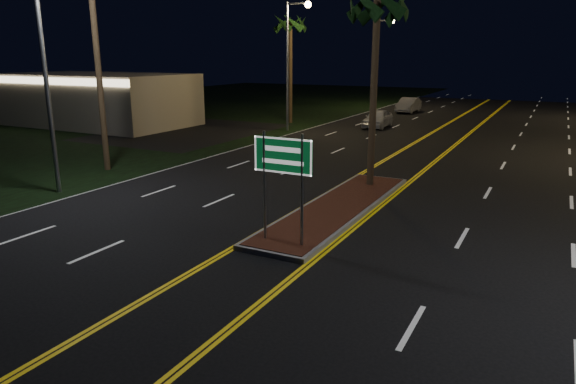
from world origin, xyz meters
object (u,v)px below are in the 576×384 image
Objects in this scene: streetlight_left_mid at (292,51)px; palm_median at (377,5)px; car_near at (378,117)px; commercial_building at (97,99)px; median_island at (338,207)px; streetlight_left_near at (49,48)px; streetlight_left_far at (380,53)px; palm_left_far at (291,24)px; highway_sign at (283,166)px; car_far at (408,104)px.

streetlight_left_mid reaches higher than palm_median.
car_near is at bearing 43.10° from streetlight_left_mid.
commercial_building is 28.18m from palm_median.
streetlight_left_near reaches higher than median_island.
median_island is at bearing -77.65° from car_near.
palm_median reaches higher than median_island.
palm_left_far is at bearing -97.78° from streetlight_left_far.
highway_sign is 0.36× the size of streetlight_left_far.
streetlight_left_far reaches higher than car_near.
palm_median is 1.72× the size of car_near.
median_island is 1.14× the size of streetlight_left_far.
median_island is 2.08× the size of car_far.
palm_median is (10.61, 6.50, 1.62)m from streetlight_left_near.
palm_left_far is 10.02m from car_near.
streetlight_left_far is (-10.61, 41.20, 3.25)m from highway_sign.
streetlight_left_near is 1.00× the size of streetlight_left_mid.
palm_left_far is at bearing 95.21° from streetlight_left_near.
car_far is at bearing 99.55° from highway_sign.
car_far is (4.27, -3.52, -4.84)m from streetlight_left_far.
car_near is 0.98× the size of car_far.
palm_left_far is (-2.19, 24.00, 2.09)m from streetlight_left_near.
palm_left_far is (-12.80, 25.20, 5.34)m from highway_sign.
streetlight_left_near is at bearing -90.00° from streetlight_left_mid.
car_near is (-5.60, 18.19, -6.47)m from palm_median.
car_far is (4.27, 16.48, -4.84)m from streetlight_left_mid.
streetlight_left_mid reaches higher than palm_left_far.
palm_left_far is 1.79× the size of car_far.
streetlight_left_mid reaches higher than highway_sign.
streetlight_left_far is at bearing 106.00° from median_island.
streetlight_left_mid and streetlight_left_far have the same top height.
car_far reaches higher than median_island.
palm_median is (10.61, -33.50, 1.62)m from streetlight_left_far.
palm_median is at bearing -51.83° from streetlight_left_mid.
palm_left_far reaches higher than highway_sign.
streetlight_left_mid is (15.39, 4.01, 3.65)m from commercial_building.
highway_sign is 0.36× the size of streetlight_left_near.
palm_left_far is at bearing -176.69° from car_near.
median_island is at bearing -90.00° from palm_median.
car_near is at bearing 104.49° from median_island.
streetlight_left_near and streetlight_left_mid have the same top height.
streetlight_left_mid is 8.40m from car_near.
streetlight_left_mid is 1.83× the size of car_far.
palm_left_far is at bearing 116.92° from highway_sign.
car_far is at bearing 100.73° from median_island.
streetlight_left_near is (-10.61, 1.20, 3.25)m from highway_sign.
streetlight_left_near is at bearing -103.61° from car_near.
commercial_building is 1.67× the size of streetlight_left_far.
median_island is 3.20× the size of highway_sign.
car_far is (19.66, 20.49, -1.18)m from commercial_building.
streetlight_left_mid is 1.08× the size of palm_median.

